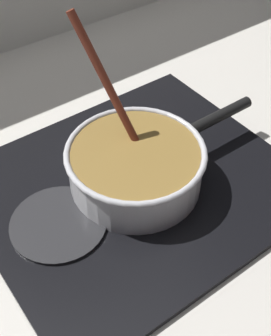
% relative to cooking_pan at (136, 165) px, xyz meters
% --- Properties ---
extents(ground, '(2.40, 1.60, 0.04)m').
position_rel_cooking_pan_xyz_m(ground, '(-0.10, -0.20, -0.08)').
color(ground, beige).
extents(hob_plate, '(0.56, 0.48, 0.01)m').
position_rel_cooking_pan_xyz_m(hob_plate, '(-0.00, -0.00, -0.05)').
color(hob_plate, black).
rests_on(hob_plate, ground).
extents(burner_ring, '(0.17, 0.17, 0.01)m').
position_rel_cooking_pan_xyz_m(burner_ring, '(-0.00, -0.00, -0.04)').
color(burner_ring, '#592D0C').
rests_on(burner_ring, hob_plate).
extents(spare_burner, '(0.16, 0.16, 0.01)m').
position_rel_cooking_pan_xyz_m(spare_burner, '(-0.16, -0.00, -0.04)').
color(spare_burner, '#262628').
rests_on(spare_burner, hob_plate).
extents(cooking_pan, '(0.40, 0.26, 0.29)m').
position_rel_cooking_pan_xyz_m(cooking_pan, '(0.00, 0.00, 0.00)').
color(cooking_pan, silver).
rests_on(cooking_pan, hob_plate).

